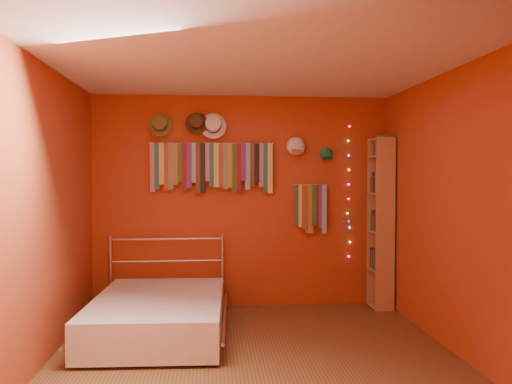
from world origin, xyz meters
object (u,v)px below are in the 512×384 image
object	(u,v)px
tie_rack	(212,165)
bookshelf	(384,222)
reading_lamp	(348,222)
bed	(159,314)

from	to	relation	value
tie_rack	bookshelf	world-z (taller)	bookshelf
tie_rack	reading_lamp	world-z (taller)	tie_rack
bed	reading_lamp	bearing A→B (deg)	23.06
tie_rack	bookshelf	distance (m)	2.13
bookshelf	reading_lamp	bearing A→B (deg)	-179.89
reading_lamp	bed	distance (m)	2.40
tie_rack	bookshelf	size ratio (longest dim) A/B	0.72
reading_lamp	bookshelf	xyz separation A→B (m)	(0.43, 0.00, -0.01)
bookshelf	bed	distance (m)	2.79
bookshelf	bed	world-z (taller)	bookshelf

